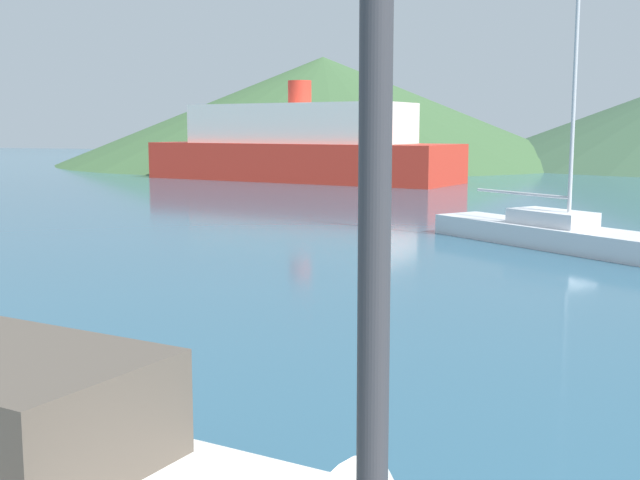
# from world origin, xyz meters

# --- Properties ---
(sailboat_inner) EXTENTS (8.10, 6.90, 11.35)m
(sailboat_inner) POSITION_xyz_m (5.06, 23.23, 0.47)
(sailboat_inner) COLOR silver
(sailboat_inner) RESTS_ON ground_plane
(ferry_distant) EXTENTS (23.38, 10.95, 6.94)m
(ferry_distant) POSITION_xyz_m (-13.83, 50.44, 2.35)
(ferry_distant) COLOR red
(ferry_distant) RESTS_ON ground_plane
(hill_west) EXTENTS (55.30, 55.30, 11.17)m
(hill_west) POSITION_xyz_m (-22.31, 79.31, 5.59)
(hill_west) COLOR #3D6038
(hill_west) RESTS_ON ground_plane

